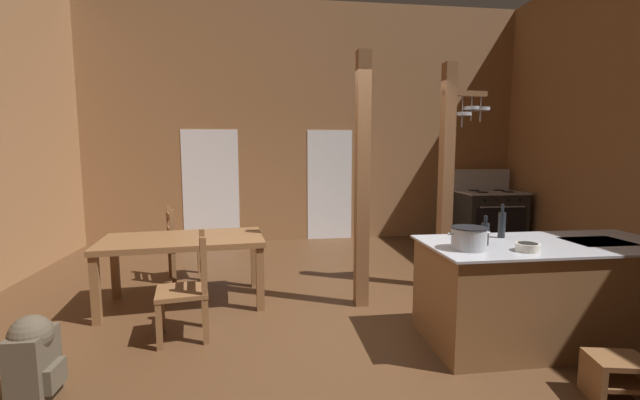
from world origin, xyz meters
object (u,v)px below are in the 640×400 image
(step_stool, at_px, (617,375))
(ladderback_chair_by_post, at_px, (182,245))
(bottle_short_on_counter, at_px, (502,224))
(ladderback_chair_near_window, at_px, (188,289))
(stockpot_on_counter, at_px, (469,238))
(bottle_tall_on_counter, at_px, (485,233))
(kitchen_island, at_px, (546,292))
(stove_range, at_px, (489,216))
(dining_table, at_px, (183,246))
(mixing_bowl_on_counter, at_px, (528,247))
(backpack, at_px, (33,356))

(step_stool, bearing_deg, ladderback_chair_by_post, 137.26)
(bottle_short_on_counter, bearing_deg, ladderback_chair_near_window, 175.29)
(stockpot_on_counter, relative_size, bottle_short_on_counter, 1.14)
(ladderback_chair_near_window, bearing_deg, bottle_tall_on_counter, -10.94)
(step_stool, xyz_separation_m, bottle_tall_on_counter, (-0.50, 0.89, 0.81))
(kitchen_island, bearing_deg, stove_range, 66.54)
(kitchen_island, xyz_separation_m, stove_range, (1.67, 3.84, 0.04))
(stove_range, bearing_deg, bottle_tall_on_counter, -120.52)
(step_stool, distance_m, stockpot_on_counter, 1.31)
(ladderback_chair_by_post, xyz_separation_m, bottle_short_on_counter, (3.22, -2.01, 0.56))
(bottle_tall_on_counter, bearing_deg, stove_range, 59.48)
(kitchen_island, distance_m, bottle_tall_on_counter, 0.81)
(dining_table, bearing_deg, ladderback_chair_near_window, -77.52)
(stove_range, height_order, dining_table, stove_range)
(stove_range, relative_size, bottle_short_on_counter, 4.20)
(bottle_short_on_counter, bearing_deg, mixing_bowl_on_counter, -99.26)
(ladderback_chair_by_post, bearing_deg, step_stool, -42.74)
(bottle_tall_on_counter, bearing_deg, bottle_short_on_counter, 39.85)
(stove_range, distance_m, ladderback_chair_by_post, 5.42)
(backpack, xyz_separation_m, mixing_bowl_on_counter, (3.63, 0.11, 0.60))
(step_stool, height_order, dining_table, dining_table)
(ladderback_chair_by_post, xyz_separation_m, stockpot_on_counter, (2.71, -2.39, 0.52))
(ladderback_chair_near_window, bearing_deg, backpack, -135.31)
(step_stool, bearing_deg, stove_range, 69.51)
(stockpot_on_counter, distance_m, bottle_tall_on_counter, 0.25)
(backpack, height_order, bottle_short_on_counter, bottle_short_on_counter)
(kitchen_island, xyz_separation_m, mixing_bowl_on_counter, (-0.38, -0.26, 0.48))
(kitchen_island, distance_m, step_stool, 0.94)
(ladderback_chair_by_post, height_order, stockpot_on_counter, stockpot_on_counter)
(mixing_bowl_on_counter, distance_m, bottle_tall_on_counter, 0.34)
(stove_range, distance_m, stockpot_on_counter, 4.71)
(dining_table, xyz_separation_m, stockpot_on_counter, (2.52, -1.48, 0.33))
(stove_range, relative_size, mixing_bowl_on_counter, 7.18)
(step_stool, relative_size, bottle_tall_on_counter, 1.63)
(step_stool, bearing_deg, bottle_short_on_counter, 99.39)
(stove_range, xyz_separation_m, ladderback_chair_near_window, (-4.80, -3.35, -0.03))
(stockpot_on_counter, xyz_separation_m, bottle_tall_on_counter, (0.21, 0.13, 0.01))
(backpack, relative_size, mixing_bowl_on_counter, 3.24)
(step_stool, xyz_separation_m, backpack, (-3.90, 0.53, 0.14))
(backpack, bearing_deg, bottle_tall_on_counter, 6.13)
(bottle_short_on_counter, bearing_deg, stove_range, 61.36)
(ladderback_chair_near_window, xyz_separation_m, bottle_short_on_counter, (2.85, -0.23, 0.56))
(dining_table, distance_m, bottle_tall_on_counter, 3.07)
(kitchen_island, relative_size, ladderback_chair_by_post, 2.28)
(ladderback_chair_near_window, xyz_separation_m, backpack, (-0.87, -0.86, -0.14))
(kitchen_island, height_order, ladderback_chair_by_post, ladderback_chair_by_post)
(ladderback_chair_near_window, height_order, bottle_short_on_counter, bottle_short_on_counter)
(ladderback_chair_near_window, bearing_deg, dining_table, 102.48)
(step_stool, bearing_deg, backpack, 172.33)
(stockpot_on_counter, bearing_deg, ladderback_chair_by_post, 138.55)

